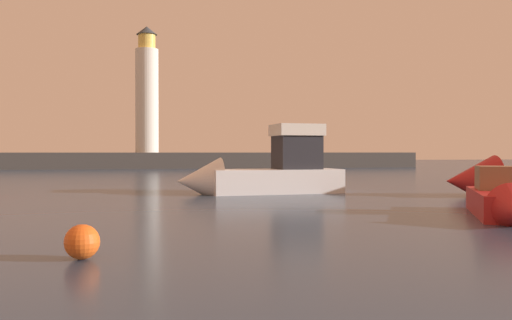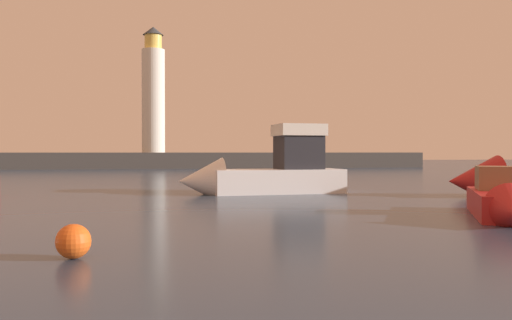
{
  "view_description": "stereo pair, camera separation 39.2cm",
  "coord_description": "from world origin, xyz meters",
  "px_view_note": "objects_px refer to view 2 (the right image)",
  "views": [
    {
      "loc": [
        -5.06,
        -2.51,
        2.27
      ],
      "look_at": [
        -0.12,
        21.12,
        1.93
      ],
      "focal_mm": 38.47,
      "sensor_mm": 36.0,
      "label": 1
    },
    {
      "loc": [
        -4.67,
        -2.58,
        2.27
      ],
      "look_at": [
        -0.12,
        21.12,
        1.93
      ],
      "focal_mm": 38.47,
      "sensor_mm": 36.0,
      "label": 2
    }
  ],
  "objects_px": {
    "motorboat_3": "(262,172)",
    "mooring_buoy": "(73,241)",
    "motorboat_2": "(503,202)",
    "lighthouse": "(153,93)"
  },
  "relations": [
    {
      "from": "motorboat_2",
      "to": "motorboat_3",
      "type": "bearing_deg",
      "value": 114.2
    },
    {
      "from": "lighthouse",
      "to": "motorboat_3",
      "type": "xyz_separation_m",
      "value": [
        5.64,
        -47.65,
        -9.29
      ]
    },
    {
      "from": "motorboat_2",
      "to": "mooring_buoy",
      "type": "xyz_separation_m",
      "value": [
        -13.37,
        -4.53,
        -0.19
      ]
    },
    {
      "from": "motorboat_2",
      "to": "mooring_buoy",
      "type": "bearing_deg",
      "value": -161.27
    },
    {
      "from": "motorboat_3",
      "to": "motorboat_2",
      "type": "bearing_deg",
      "value": -65.8
    },
    {
      "from": "lighthouse",
      "to": "motorboat_2",
      "type": "relative_size",
      "value": 2.59
    },
    {
      "from": "motorboat_2",
      "to": "motorboat_3",
      "type": "height_order",
      "value": "motorboat_3"
    },
    {
      "from": "motorboat_3",
      "to": "mooring_buoy",
      "type": "xyz_separation_m",
      "value": [
        -7.6,
        -17.37,
        -0.79
      ]
    },
    {
      "from": "motorboat_3",
      "to": "mooring_buoy",
      "type": "distance_m",
      "value": 18.98
    },
    {
      "from": "motorboat_3",
      "to": "mooring_buoy",
      "type": "relative_size",
      "value": 12.45
    }
  ]
}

